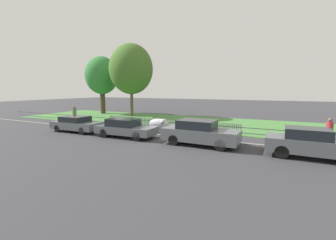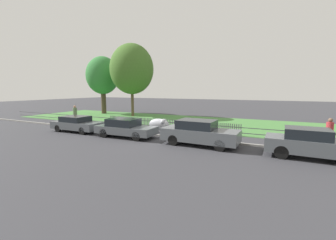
# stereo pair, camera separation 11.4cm
# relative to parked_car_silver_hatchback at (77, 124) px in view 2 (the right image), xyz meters

# --- Properties ---
(ground_plane) EXTENTS (120.00, 120.00, 0.00)m
(ground_plane) POSITION_rel_parked_car_silver_hatchback_xyz_m (6.11, 1.18, -0.63)
(ground_plane) COLOR #38383D
(kerb_stone) EXTENTS (40.35, 0.20, 0.12)m
(kerb_stone) POSITION_rel_parked_car_silver_hatchback_xyz_m (6.11, 1.28, -0.57)
(kerb_stone) COLOR gray
(kerb_stone) RESTS_ON ground
(grass_strip) EXTENTS (40.35, 10.11, 0.01)m
(grass_strip) POSITION_rel_parked_car_silver_hatchback_xyz_m (6.11, 8.84, -0.63)
(grass_strip) COLOR #477F3D
(grass_strip) RESTS_ON ground
(park_fence) EXTENTS (40.35, 0.05, 0.89)m
(park_fence) POSITION_rel_parked_car_silver_hatchback_xyz_m (6.11, 3.80, -0.19)
(park_fence) COLOR #4C4C51
(park_fence) RESTS_ON ground
(parked_car_silver_hatchback) EXTENTS (4.20, 1.86, 1.23)m
(parked_car_silver_hatchback) POSITION_rel_parked_car_silver_hatchback_xyz_m (0.00, 0.00, 0.00)
(parked_car_silver_hatchback) COLOR #51565B
(parked_car_silver_hatchback) RESTS_ON ground
(parked_car_black_saloon) EXTENTS (4.36, 1.87, 1.31)m
(parked_car_black_saloon) POSITION_rel_parked_car_silver_hatchback_xyz_m (4.73, -0.01, 0.04)
(parked_car_black_saloon) COLOR #51565B
(parked_car_black_saloon) RESTS_ON ground
(parked_car_navy_estate) EXTENTS (4.61, 1.89, 1.53)m
(parked_car_navy_estate) POSITION_rel_parked_car_silver_hatchback_xyz_m (10.16, 0.08, 0.14)
(parked_car_navy_estate) COLOR #51565B
(parked_car_navy_estate) RESTS_ON ground
(parked_car_red_compact) EXTENTS (4.15, 1.75, 1.48)m
(parked_car_red_compact) POSITION_rel_parked_car_silver_hatchback_xyz_m (15.84, -0.04, 0.12)
(parked_car_red_compact) COLOR #51565B
(parked_car_red_compact) RESTS_ON ground
(covered_motorcycle) EXTENTS (1.83, 0.85, 1.12)m
(covered_motorcycle) POSITION_rel_parked_car_silver_hatchback_xyz_m (6.20, 2.36, 0.04)
(covered_motorcycle) COLOR black
(covered_motorcycle) RESTS_ON ground
(tree_nearest_kerb) EXTENTS (4.45, 4.45, 7.81)m
(tree_nearest_kerb) POSITION_rel_parked_car_silver_hatchback_xyz_m (-7.56, 11.44, 4.56)
(tree_nearest_kerb) COLOR #473828
(tree_nearest_kerb) RESTS_ON ground
(tree_behind_motorcycle) EXTENTS (5.33, 5.33, 8.88)m
(tree_behind_motorcycle) POSITION_rel_parked_car_silver_hatchback_xyz_m (-2.07, 10.55, 5.17)
(tree_behind_motorcycle) COLOR brown
(tree_behind_motorcycle) RESTS_ON ground
(pedestrian_near_fence) EXTENTS (0.38, 0.42, 1.82)m
(pedestrian_near_fence) POSITION_rel_parked_car_silver_hatchback_xyz_m (-3.20, 2.65, 0.40)
(pedestrian_near_fence) COLOR #7F6B51
(pedestrian_near_fence) RESTS_ON ground
(pedestrian_by_lamp) EXTENTS (0.39, 0.42, 1.79)m
(pedestrian_by_lamp) POSITION_rel_parked_car_silver_hatchback_xyz_m (16.97, 2.27, 0.38)
(pedestrian_by_lamp) COLOR slate
(pedestrian_by_lamp) RESTS_ON ground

